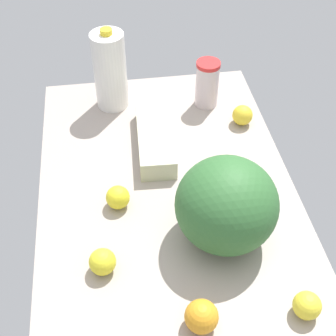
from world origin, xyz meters
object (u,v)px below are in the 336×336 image
at_px(egg_carton, 155,138).
at_px(lemon_beside_bowl, 242,115).
at_px(watermelon, 227,205).
at_px(milk_jug, 110,71).
at_px(lemon_far_back, 307,305).
at_px(lemon_by_jug, 103,262).
at_px(orange_near_front, 201,317).
at_px(lemon_loose, 118,197).
at_px(tumbler_cup, 207,84).

xyz_separation_m(egg_carton, lemon_beside_bowl, (0.07, -0.31, 0.00)).
distance_m(egg_carton, lemon_beside_bowl, 0.32).
relative_size(egg_carton, watermelon, 1.22).
bearing_deg(lemon_beside_bowl, milk_jug, 67.88).
xyz_separation_m(milk_jug, lemon_far_back, (-0.89, -0.40, -0.11)).
relative_size(milk_jug, lemon_by_jug, 4.26).
relative_size(watermelon, milk_jug, 0.90).
bearing_deg(egg_carton, lemon_beside_bowl, -74.11).
height_order(lemon_far_back, orange_near_front, orange_near_front).
xyz_separation_m(milk_jug, lemon_by_jug, (-0.70, 0.07, -0.11)).
bearing_deg(lemon_far_back, watermelon, 28.95).
relative_size(lemon_by_jug, lemon_loose, 1.01).
bearing_deg(egg_carton, lemon_far_back, -153.82).
relative_size(milk_jug, orange_near_front, 3.72).
relative_size(lemon_loose, orange_near_front, 0.86).
distance_m(tumbler_cup, orange_near_front, 0.86).
bearing_deg(tumbler_cup, milk_jug, 81.84).
distance_m(lemon_beside_bowl, orange_near_front, 0.76).
relative_size(egg_carton, lemon_loose, 4.74).
bearing_deg(lemon_far_back, lemon_by_jug, 67.93).
bearing_deg(watermelon, orange_near_front, 156.13).
xyz_separation_m(milk_jug, lemon_beside_bowl, (-0.18, -0.43, -0.10)).
bearing_deg(milk_jug, egg_carton, -153.72).
height_order(watermelon, orange_near_front, watermelon).
height_order(egg_carton, lemon_loose, same).
distance_m(egg_carton, milk_jug, 0.30).
xyz_separation_m(watermelon, orange_near_front, (-0.25, 0.11, -0.08)).
height_order(lemon_far_back, lemon_beside_bowl, lemon_beside_bowl).
distance_m(lemon_far_back, lemon_by_jug, 0.50).
height_order(egg_carton, milk_jug, milk_jug).
bearing_deg(orange_near_front, tumbler_cup, -12.41).
xyz_separation_m(watermelon, lemon_by_jug, (-0.06, 0.33, -0.09)).
bearing_deg(tumbler_cup, lemon_beside_bowl, -142.11).
bearing_deg(lemon_far_back, lemon_beside_bowl, -2.65).
relative_size(milk_jug, lemon_loose, 4.31).
distance_m(egg_carton, tumbler_cup, 0.29).
height_order(watermelon, lemon_beside_bowl, watermelon).
bearing_deg(tumbler_cup, watermelon, 172.83).
relative_size(tumbler_cup, lemon_by_jug, 2.48).
height_order(egg_carton, lemon_by_jug, lemon_by_jug).
bearing_deg(lemon_beside_bowl, tumbler_cup, 37.89).
bearing_deg(milk_jug, tumbler_cup, -98.16).
bearing_deg(tumbler_cup, lemon_by_jug, 148.40).
bearing_deg(orange_near_front, lemon_by_jug, 49.65).
height_order(milk_jug, lemon_beside_bowl, milk_jug).
bearing_deg(milk_jug, lemon_by_jug, 174.41).
relative_size(tumbler_cup, lemon_far_back, 2.55).
height_order(milk_jug, lemon_far_back, milk_jug).
bearing_deg(lemon_far_back, orange_near_front, 88.80).
height_order(tumbler_cup, lemon_loose, tumbler_cup).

